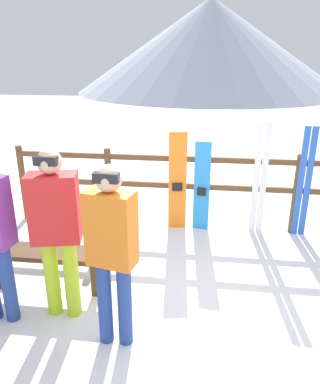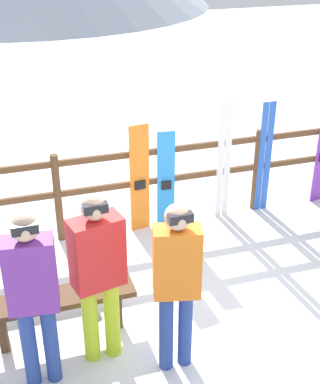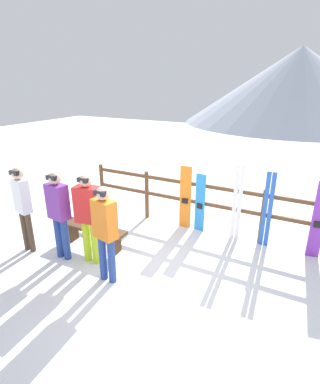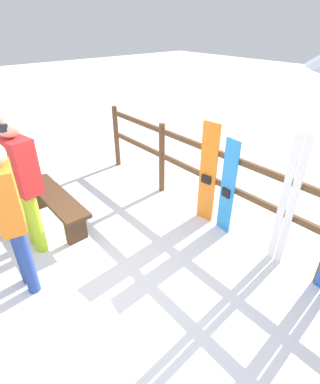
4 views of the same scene
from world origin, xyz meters
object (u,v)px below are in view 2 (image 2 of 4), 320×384
(bench, at_px, (59,305))
(snowboard_orange, at_px, (140,179))
(person_red, at_px, (98,269))
(ski_pair_blue, at_px, (265,158))
(person_purple, at_px, (33,290))
(ski_pair_white, at_px, (224,162))
(snowboard_blue, at_px, (166,180))
(person_orange, at_px, (177,277))

(bench, height_order, snowboard_orange, snowboard_orange)
(person_red, relative_size, ski_pair_blue, 1.08)
(person_purple, bearing_deg, ski_pair_white, 40.19)
(ski_pair_blue, bearing_deg, snowboard_blue, -179.86)
(ski_pair_white, bearing_deg, snowboard_blue, -179.76)
(person_red, xyz_separation_m, ski_pair_blue, (2.85, 2.22, -0.21))
(snowboard_blue, distance_m, ski_pair_white, 0.86)
(snowboard_orange, bearing_deg, person_purple, -123.98)
(person_red, distance_m, snowboard_blue, 2.63)
(ski_pair_white, bearing_deg, person_purple, -139.81)
(bench, xyz_separation_m, person_orange, (0.98, -0.79, 0.68))
(person_red, height_order, snowboard_orange, person_red)
(bench, relative_size, ski_pair_white, 0.91)
(bench, distance_m, ski_pair_white, 3.15)
(snowboard_orange, bearing_deg, ski_pair_blue, 0.11)
(person_purple, xyz_separation_m, snowboard_blue, (1.97, 2.37, -0.36))
(person_orange, height_order, snowboard_orange, person_orange)
(person_orange, xyz_separation_m, ski_pair_white, (1.58, 2.55, -0.18))
(person_red, bearing_deg, snowboard_blue, 58.17)
(person_purple, relative_size, ski_pair_white, 1.05)
(person_orange, xyz_separation_m, ski_pair_blue, (2.21, 2.55, -0.21))
(bench, bearing_deg, snowboard_blue, 45.65)
(ski_pair_white, bearing_deg, snowboard_orange, -179.84)
(bench, bearing_deg, person_purple, -112.04)
(person_purple, distance_m, ski_pair_blue, 4.19)
(person_purple, distance_m, person_orange, 1.24)
(bench, height_order, person_red, person_red)
(snowboard_orange, height_order, ski_pair_white, ski_pair_white)
(bench, xyz_separation_m, ski_pair_white, (2.56, 1.76, 0.50))
(snowboard_blue, relative_size, ski_pair_white, 0.82)
(bench, xyz_separation_m, person_purple, (-0.25, -0.61, 0.69))
(person_purple, distance_m, ski_pair_white, 3.69)
(person_purple, height_order, snowboard_orange, person_purple)
(person_orange, bearing_deg, person_purple, 172.03)
(person_red, relative_size, snowboard_orange, 1.17)
(person_orange, distance_m, person_red, 0.72)
(person_purple, height_order, person_red, same)
(person_red, xyz_separation_m, ski_pair_white, (2.22, 2.22, -0.18))
(person_purple, relative_size, snowboard_blue, 1.28)
(person_orange, relative_size, ski_pair_blue, 1.07)
(person_red, xyz_separation_m, snowboard_orange, (1.01, 2.21, -0.28))
(person_purple, xyz_separation_m, person_orange, (1.23, -0.17, -0.01))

